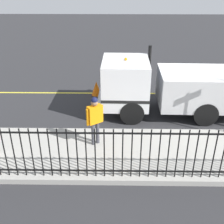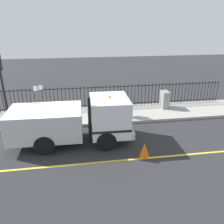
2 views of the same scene
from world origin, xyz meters
The scene contains 6 objects.
ground_plane centered at (0.00, 0.00, 0.00)m, with size 60.34×60.34×0.00m, color #2B2B2D.
sidewalk_slab centered at (3.02, 0.00, 0.09)m, with size 2.92×27.43×0.17m, color #A3A099.
lane_marking centered at (-2.23, 0.00, 0.00)m, with size 0.12×24.68×0.01m, color yellow.
work_truck centered at (-0.17, -1.32, 1.29)m, with size 2.41×6.08×2.67m.
worker_standing centered at (2.56, -3.92, 1.24)m, with size 0.47×0.53×1.74m.
traffic_cone centered at (-2.05, -4.20, 0.34)m, with size 0.48×0.48×0.69m, color orange.
Camera 1 is at (10.65, -3.23, 5.53)m, focal length 44.80 mm.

